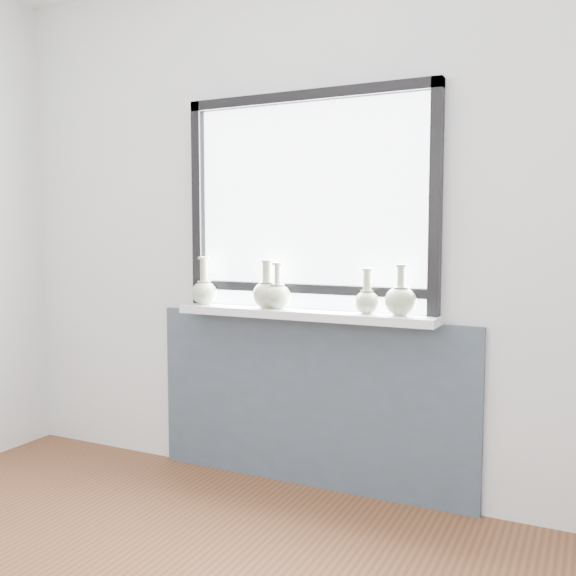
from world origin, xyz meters
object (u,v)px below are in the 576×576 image
at_px(vase_b, 267,292).
at_px(vase_c, 278,295).
at_px(windowsill, 302,314).
at_px(vase_e, 401,299).
at_px(vase_d, 367,299).
at_px(vase_a, 204,290).

bearing_deg(vase_b, vase_c, -7.13).
height_order(windowsill, vase_e, vase_e).
xyz_separation_m(windowsill, vase_b, (-0.20, -0.00, 0.10)).
relative_size(windowsill, vase_d, 6.24).
xyz_separation_m(vase_a, vase_d, (0.89, 0.01, -0.01)).
height_order(vase_a, vase_b, vase_a).
bearing_deg(vase_b, vase_d, -0.11).
distance_m(vase_d, vase_e, 0.16).
height_order(vase_c, vase_e, vase_e).
height_order(vase_b, vase_e, vase_b).
distance_m(vase_c, vase_d, 0.46).
height_order(vase_b, vase_c, vase_b).
xyz_separation_m(vase_d, vase_e, (0.16, 0.01, 0.01)).
xyz_separation_m(vase_b, vase_d, (0.52, -0.00, -0.01)).
height_order(vase_a, vase_c, vase_a).
bearing_deg(vase_a, vase_b, 0.96).
bearing_deg(vase_e, vase_c, -178.74).
height_order(windowsill, vase_c, vase_c).
bearing_deg(vase_c, vase_e, 1.26).
xyz_separation_m(windowsill, vase_d, (0.33, -0.00, 0.09)).
relative_size(vase_c, vase_d, 1.08).
bearing_deg(vase_e, windowsill, -179.50).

